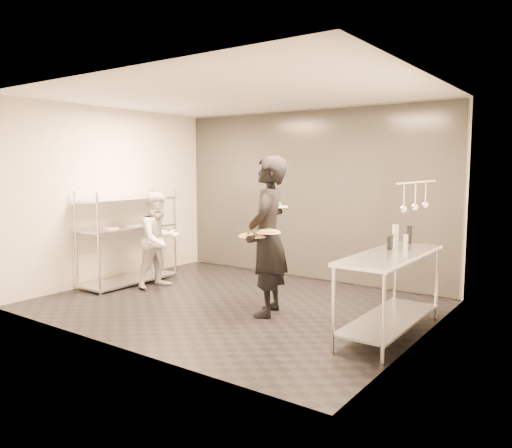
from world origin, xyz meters
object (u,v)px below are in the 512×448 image
Objects in this scene: pizza_plate_far at (269,232)px; waiter at (268,236)px; pos_monitor at (390,242)px; bottle_green at (395,236)px; bottle_clear at (406,242)px; salad_plate at (276,205)px; pizza_plate_near at (253,235)px; chef at (159,240)px; bottle_dark at (409,235)px; pass_rack at (128,236)px; prep_counter at (390,280)px.

waiter is at bearing 126.45° from pizza_plate_far.
pos_monitor is 0.86× the size of bottle_green.
bottle_green reaches higher than pos_monitor.
bottle_clear is (1.41, 0.71, -0.09)m from pizza_plate_far.
pizza_plate_near is at bearing -97.12° from salad_plate.
chef reaches higher than bottle_dark.
pos_monitor is at bearing -85.71° from bottle_green.
bottle_clear is 0.77× the size of bottle_dark.
pass_rack reaches higher than bottle_clear.
pass_rack is at bearing 105.31° from chef.
pos_monitor is 0.99× the size of bottle_dark.
bottle_dark is (0.06, 0.31, -0.02)m from bottle_green.
pass_rack is 0.89× the size of prep_counter.
bottle_green is at bearing 140.00° from bottle_clear.
waiter is at bearing 61.11° from pizza_plate_near.
bottle_green is 0.23m from bottle_clear.
pass_rack reaches higher than bottle_green.
chef is at bearing 8.90° from pass_rack.
prep_counter is 1.49m from pizza_plate_far.
waiter reaches higher than pass_rack.
chef is 6.68× the size of pos_monitor.
pass_rack is 1.08× the size of chef.
pizza_plate_near reaches higher than prep_counter.
pizza_plate_near is 1.80m from bottle_clear.
bottle_dark is at bearing 35.40° from pizza_plate_near.
salad_plate is (0.05, 0.43, 0.35)m from pizza_plate_near.
bottle_green is at bearing -77.29° from chef.
waiter is at bearing -147.54° from bottle_dark.
pizza_plate_near is 0.28m from pizza_plate_far.
pizza_plate_near is 2.04× the size of bottle_clear.
chef is 3.73m from bottle_dark.
salad_plate is at bearing 114.07° from pizza_plate_far.
pizza_plate_near is 1.36× the size of bottle_green.
chef is 2.42m from pizza_plate_far.
pizza_plate_near is (-0.10, -0.18, 0.03)m from waiter.
waiter is (2.79, -0.13, 0.23)m from pass_rack.
bottle_green is at bearing 105.49° from prep_counter.
pizza_plate_near is 1.24× the size of pizza_plate_far.
pos_monitor is (-0.12, 0.28, 0.37)m from prep_counter.
waiter is at bearing -156.14° from bottle_green.
bottle_dark is (1.47, 0.93, 0.04)m from waiter.
chef is 4.20× the size of pizza_plate_near.
pass_rack is 2.80m from waiter.
prep_counter is at bearing 14.91° from pizza_plate_far.
bottle_dark is at bearing 103.91° from bottle_clear.
prep_counter is at bearing -84.75° from bottle_dark.
prep_counter is 0.51m from bottle_clear.
bottle_green reaches higher than bottle_dark.
bottle_dark is (1.51, 0.68, -0.34)m from salad_plate.
chef is 2.23m from salad_plate.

